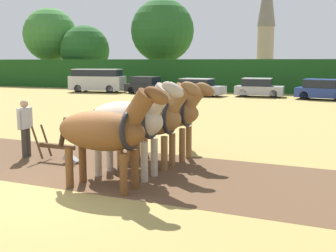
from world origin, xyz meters
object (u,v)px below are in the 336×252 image
Objects in this scene: draft_horse_lead_right at (130,121)px; plow at (61,151)px; draft_horse_lead_left at (106,131)px; parked_car_left at (147,85)px; parked_car_center_left at (198,87)px; parked_van at (97,80)px; draft_horse_trail_left at (150,118)px; draft_horse_trail_right at (166,112)px; farmer_at_plow at (25,124)px; parked_car_center at (259,88)px; parked_car_center_right at (323,90)px; farmer_beside_team at (189,119)px; tree_center_left at (162,31)px; tree_left at (85,50)px; church_spire at (266,17)px; tree_far_left at (50,35)px.

plow is at bearing 167.72° from draft_horse_lead_right.
draft_horse_lead_left is 0.73× the size of parked_car_left.
parked_car_center_left is (5.10, -0.66, -0.02)m from parked_car_left.
draft_horse_lead_left is 30.78m from parked_van.
draft_horse_trail_right is (0.02, 1.14, 0.02)m from draft_horse_trail_left.
draft_horse_trail_left is at bearing -2.59° from farmer_at_plow.
parked_car_center_right reaches higher than parked_car_center.
farmer_beside_team reaches higher than parked_car_center.
tree_center_left is at bearing 98.50° from farmer_at_plow.
tree_left is at bearing 126.91° from draft_horse_trail_left.
church_spire is at bearing 95.10° from plow.
tree_far_left is 46.50m from draft_horse_lead_left.
draft_horse_lead_left is at bearing -84.01° from church_spire.
tree_left reaches higher than draft_horse_trail_left.
draft_horse_lead_left reaches higher than draft_horse_trail_right.
draft_horse_lead_right is (29.05, -34.88, -4.67)m from tree_far_left.
plow is 24.12m from parked_car_center_left.
tree_center_left is 38.57m from draft_horse_lead_right.
farmer_beside_team is at bearing -55.41° from parked_car_left.
tree_left is 1.71× the size of parked_car_center_right.
tree_center_left is 12.15m from parked_car_left.
parked_car_center_right is at bearing -17.43° from tree_far_left.
parked_car_center is (14.99, 0.51, -0.38)m from parked_van.
farmer_at_plow is at bearing -87.66° from church_spire.
parked_car_left is at bearing -28.69° from tree_far_left.
tree_far_left is at bearing 131.22° from draft_horse_lead_right.
parked_car_left is 5.14m from parked_car_center_left.
tree_far_left is 16.90m from parked_van.
tree_far_left is 2.25× the size of parked_car_center_right.
tree_far_left is 25.71m from parked_car_center_left.
parked_car_center_left is at bearing -54.43° from tree_center_left.
tree_far_left is 14.97m from tree_center_left.
parked_car_center_right is at bearing 4.24° from parked_car_left.
draft_horse_lead_left is 26.02m from parked_car_center_right.
draft_horse_trail_right is 3.30m from plow.
tree_far_left is 2.11× the size of parked_car_center_left.
parked_car_center is at bearing 94.55° from draft_horse_trail_left.
farmer_at_plow reaches higher than parked_car_left.
draft_horse_lead_right is at bearing -12.28° from plow.
church_spire is at bearing 97.71° from draft_horse_trail_left.
tree_left is 1.61× the size of parked_car_center_left.
tree_left is at bearing 125.98° from draft_horse_lead_right.
tree_far_left is 1.78× the size of parked_van.
draft_horse_trail_left is (14.12, -34.44, -4.90)m from tree_center_left.
tree_center_left reaches higher than draft_horse_lead_left.
parked_car_left is 9.97m from parked_car_center.
parked_car_center_right is (3.43, 20.81, -0.25)m from farmer_beside_team.
draft_horse_trail_right is 0.69× the size of parked_car_center_right.
draft_horse_lead_right reaches higher than parked_car_center_right.
parked_car_center_right is (14.92, -0.53, 0.02)m from parked_car_left.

